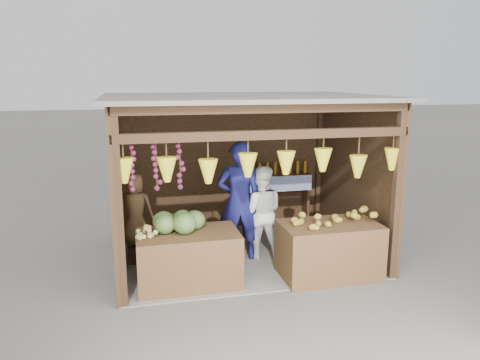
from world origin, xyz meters
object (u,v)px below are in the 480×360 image
Objects in this scene: counter_left at (188,259)px; woman_standing at (261,212)px; vendor_seated at (136,210)px; man_standing at (239,201)px; counter_right at (329,250)px.

woman_standing is at bearing 31.99° from counter_left.
woman_standing is at bearing -166.10° from vendor_seated.
counter_left is 1.36m from man_standing.
counter_left is 0.94× the size of woman_standing.
man_standing reaches higher than woman_standing.
vendor_seated is (-2.78, 1.21, 0.47)m from counter_right.
vendor_seated reaches higher than counter_right.
man_standing is 1.66× the size of vendor_seated.
man_standing reaches higher than counter_left.
vendor_seated is at bearing 9.70° from woman_standing.
man_standing is at bearing -168.13° from vendor_seated.
vendor_seated reaches higher than counter_left.
vendor_seated is (-0.69, 1.03, 0.49)m from counter_left.
counter_left is 0.74× the size of man_standing.
counter_right reaches higher than counter_left.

